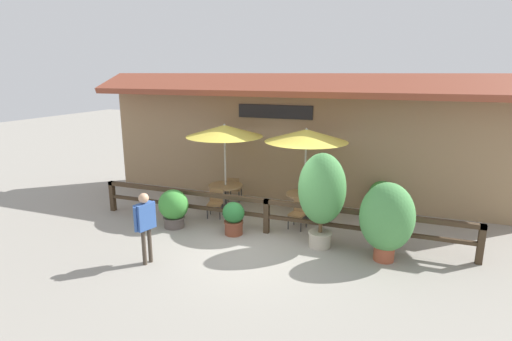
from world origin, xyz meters
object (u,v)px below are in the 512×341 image
dining_table_middle (304,199)px  potted_plant_tall_tropical (382,195)px  patio_umbrella_middle (306,136)px  potted_plant_entrance_palm (322,192)px  potted_plant_small_flowering (234,218)px  chair_middle_wallside (308,197)px  potted_plant_corner_fern (387,218)px  chair_near_streetside (215,202)px  patio_umbrella_near (225,131)px  chair_middle_streetside (299,212)px  chair_near_wallside (234,188)px  potted_plant_broad_leaf (174,207)px  dining_table_near (226,189)px  pedestrian (145,219)px

dining_table_middle → potted_plant_tall_tropical: (2.14, 1.09, 0.01)m
patio_umbrella_middle → dining_table_middle: (0.00, -0.00, -1.88)m
potted_plant_entrance_palm → potted_plant_small_flowering: size_ratio=2.66×
chair_middle_wallside → potted_plant_small_flowering: bearing=52.0°
potted_plant_tall_tropical → potted_plant_small_flowering: bearing=-141.3°
potted_plant_corner_fern → chair_near_streetside: bearing=165.9°
patio_umbrella_near → chair_middle_streetside: 3.40m
chair_near_wallside → chair_near_streetside: bearing=81.8°
chair_middle_wallside → potted_plant_corner_fern: size_ratio=0.45×
patio_umbrella_near → patio_umbrella_middle: bearing=-0.8°
patio_umbrella_near → potted_plant_broad_leaf: bearing=-109.2°
dining_table_near → potted_plant_entrance_palm: size_ratio=0.46×
patio_umbrella_near → pedestrian: patio_umbrella_near is taller
potted_plant_small_flowering → potted_plant_tall_tropical: potted_plant_tall_tropical is taller
dining_table_middle → potted_plant_corner_fern: 3.14m
dining_table_middle → potted_plant_broad_leaf: potted_plant_broad_leaf is taller
chair_near_streetside → chair_near_wallside: (-0.07, 1.56, 0.00)m
chair_near_wallside → potted_plant_small_flowering: bearing=102.7°
chair_near_streetside → pedestrian: 3.38m
dining_table_near → potted_plant_entrance_palm: bearing=-27.8°
patio_umbrella_middle → potted_plant_corner_fern: (2.40, -1.99, -1.48)m
chair_near_streetside → dining_table_near: bearing=78.5°
patio_umbrella_middle → potted_plant_tall_tropical: size_ratio=2.50×
chair_near_wallside → chair_middle_wallside: size_ratio=1.00×
patio_umbrella_middle → patio_umbrella_near: bearing=179.2°
dining_table_near → potted_plant_small_flowering: (1.09, -1.85, -0.16)m
dining_table_near → dining_table_middle: (2.58, -0.04, 0.00)m
pedestrian → patio_umbrella_middle: bearing=-17.8°
chair_middle_streetside → potted_plant_entrance_palm: size_ratio=0.35×
chair_near_streetside → potted_plant_tall_tropical: (4.69, 1.83, 0.18)m
dining_table_near → patio_umbrella_middle: 3.19m
potted_plant_small_flowering → patio_umbrella_near: bearing=120.5°
potted_plant_broad_leaf → potted_plant_entrance_palm: (4.12, 0.16, 0.85)m
chair_near_wallside → potted_plant_broad_leaf: size_ratio=0.77×
patio_umbrella_middle → dining_table_middle: patio_umbrella_middle is taller
chair_middle_wallside → potted_plant_tall_tropical: (2.21, 0.34, 0.18)m
chair_near_wallside → potted_plant_tall_tropical: size_ratio=0.77×
potted_plant_small_flowering → potted_plant_tall_tropical: bearing=38.7°
dining_table_middle → potted_plant_tall_tropical: size_ratio=1.01×
patio_umbrella_near → dining_table_middle: 3.19m
chair_near_wallside → chair_middle_wallside: bearing=167.8°
patio_umbrella_near → pedestrian: (-0.06, -4.10, -1.43)m
patio_umbrella_near → potted_plant_broad_leaf: (-0.69, -1.97, -1.92)m
dining_table_middle → chair_middle_streetside: bearing=-88.1°
dining_table_near → potted_plant_broad_leaf: 2.09m
dining_table_near → chair_middle_streetside: (2.60, -0.78, -0.16)m
patio_umbrella_near → pedestrian: bearing=-90.9°
dining_table_middle → potted_plant_small_flowering: potted_plant_small_flowering is taller
potted_plant_entrance_palm → chair_near_streetside: bearing=163.2°
potted_plant_broad_leaf → pedestrian: pedestrian is taller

